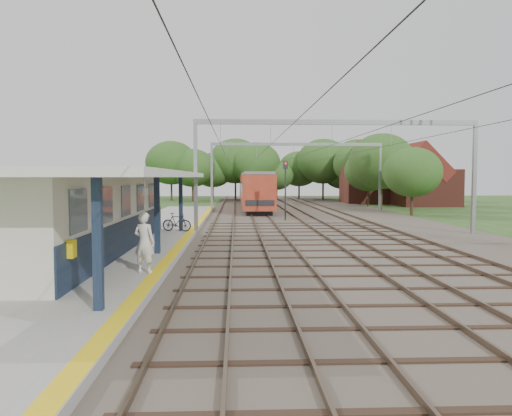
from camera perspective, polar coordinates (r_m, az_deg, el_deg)
name	(u,v)px	position (r m, az deg, el deg)	size (l,w,h in m)	color
ground	(321,293)	(15.62, 7.40, -9.62)	(160.00, 160.00, 0.00)	#2D4C1E
ballast_bed	(308,216)	(45.61, 6.01, -0.88)	(18.00, 90.00, 0.10)	#473D33
platform	(151,235)	(29.60, -11.86, -3.08)	(5.00, 52.00, 0.35)	gray
yellow_stripe	(190,232)	(29.29, -7.51, -2.75)	(0.45, 52.00, 0.01)	yellow
station_building	(92,212)	(22.92, -18.23, -0.40)	(3.41, 18.00, 3.40)	beige
canopy	(111,175)	(21.62, -16.21, 3.65)	(6.40, 20.00, 3.44)	#0F1C31
rail_tracks	(281,214)	(45.30, 2.88, -0.74)	(11.80, 88.00, 0.15)	brown
catenary_system	(310,153)	(40.76, 6.17, 6.28)	(17.22, 88.00, 7.00)	gray
tree_band	(280,168)	(72.41, 2.80, 4.62)	(31.72, 30.88, 8.82)	#382619
house_near	(426,182)	(65.40, 18.86, 2.86)	(7.00, 6.12, 7.89)	brown
house_far	(373,180)	(69.52, 13.22, 3.19)	(8.00, 6.12, 8.66)	brown
person	(144,242)	(17.12, -12.64, -3.83)	(0.75, 0.49, 2.05)	silver
bicycle	(177,222)	(29.84, -9.05, -1.61)	(0.51, 1.81, 1.09)	black
train	(253,188)	(62.31, -0.38, 2.30)	(3.02, 37.56, 3.96)	black
signal_post	(285,183)	(39.79, 3.38, 2.92)	(0.36, 0.30, 4.79)	black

